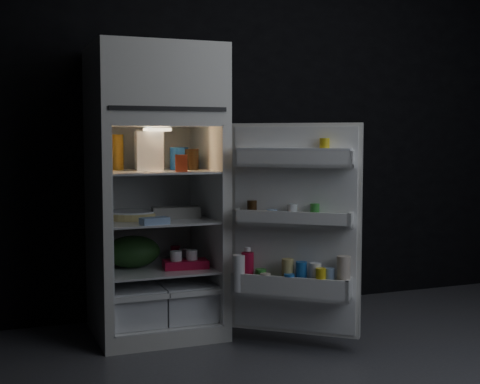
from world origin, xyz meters
name	(u,v)px	position (x,y,z in m)	size (l,w,h in m)	color
wall_back	(262,120)	(0.00, 1.70, 1.35)	(4.00, 0.00, 2.70)	black
refrigerator	(154,181)	(-0.89, 1.32, 0.96)	(0.76, 0.71, 1.78)	silver
fridge_door	(294,233)	(-0.23, 0.70, 0.68)	(0.68, 0.61, 1.22)	silver
milk_jug	(149,151)	(-0.93, 1.29, 1.15)	(0.16, 0.16, 0.24)	white
mayo_jar	(179,159)	(-0.74, 1.29, 1.10)	(0.11, 0.11, 0.14)	#1F5DAC
jam_jar	(191,159)	(-0.67, 1.25, 1.09)	(0.09, 0.09, 0.13)	black
amber_bottle	(118,152)	(-1.10, 1.38, 1.14)	(0.07, 0.07, 0.22)	#B6771D
small_carton	(181,163)	(-0.79, 1.06, 1.08)	(0.07, 0.05, 0.10)	red
egg_carton	(176,213)	(-0.77, 1.26, 0.76)	(0.30, 0.11, 0.07)	gray
pie	(132,216)	(-1.03, 1.33, 0.75)	(0.33, 0.33, 0.04)	tan
flat_package	(155,221)	(-0.96, 1.03, 0.75)	(0.16, 0.08, 0.04)	#7B98BE
wrapped_pkg	(186,211)	(-0.66, 1.41, 0.75)	(0.12, 0.10, 0.05)	beige
produce_bag	(132,252)	(-1.04, 1.31, 0.52)	(0.34, 0.29, 0.20)	#193815
yogurt_tray	(186,264)	(-0.74, 1.17, 0.45)	(0.27, 0.15, 0.05)	#A90E2D
small_can_red	(175,253)	(-0.72, 1.46, 0.47)	(0.06, 0.06, 0.09)	#A90E2D
small_can_silver	(184,255)	(-0.69, 1.37, 0.47)	(0.06, 0.06, 0.09)	#B5B5B9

